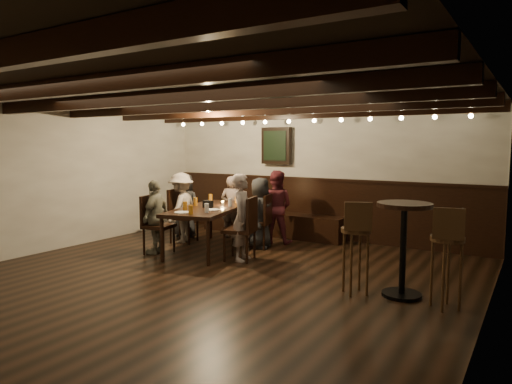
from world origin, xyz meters
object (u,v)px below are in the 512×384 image
Objects in this scene: person_right_far at (243,217)px; person_bench_right at (275,207)px; chair_left_far at (158,236)px; chair_right_far at (241,241)px; bar_stool_left at (356,259)px; person_bench_left at (185,205)px; chair_left_near at (183,226)px; chair_right_near at (258,231)px; person_bench_centre at (232,207)px; dining_table at (209,211)px; person_left_near at (181,208)px; high_top_table at (404,235)px; bar_stool_right at (446,271)px; person_left_far at (156,217)px; person_right_near at (260,213)px.

person_bench_right is at bearing -6.34° from person_right_far.
chair_left_far is 1.44m from chair_right_far.
person_bench_left is at bearing 133.15° from bar_stool_left.
person_bench_left is (-0.28, 0.39, 0.31)m from chair_left_near.
bar_stool_left reaches higher than chair_right_near.
dining_table is at bearing 90.00° from person_bench_centre.
person_bench_centre is (-0.85, 0.40, 0.31)m from chair_right_near.
person_left_near reaches higher than high_top_table.
bar_stool_right is (3.02, -0.56, -0.25)m from person_right_far.
person_bench_centre is 0.94× the size of person_left_near.
dining_table is at bearing 122.00° from chair_left_far.
person_right_far is at bearing 170.90° from high_top_table.
chair_left_far is 0.78× the size of person_bench_left.
person_left_near is at bearing 59.04° from person_right_far.
person_bench_right reaches higher than person_left_far.
bar_stool_right is (4.67, -1.07, 0.12)m from chair_left_near.
bar_stool_right is at bearing 141.78° from person_bench_centre.
chair_right_near is 0.90m from chair_right_far.
person_right_near reaches higher than person_bench_centre.
person_bench_centre reaches higher than chair_left_near.
chair_left_near is 0.79× the size of person_bench_left.
person_left_far is 4.48m from bar_stool_right.
bar_stool_right is at bearing 149.29° from person_bench_left.
chair_left_near is 1.44m from chair_right_near.
person_right_near is at bearing 121.48° from chair_left_far.
chair_left_near is at bearing 156.20° from bar_stool_right.
person_left_far is (-1.20, -1.23, 0.32)m from chair_right_near.
person_bench_centre is at bearing 123.00° from bar_stool_left.
person_left_far reaches higher than high_top_table.
person_bench_left is (-1.09, 0.65, -0.06)m from dining_table.
chair_right_near is 0.98m from person_right_far.
chair_right_near is 0.69× the size of person_right_far.
dining_table is 0.87m from person_right_far.
person_bench_centre reaches higher than chair_right_far.
bar_stool_left is at bearing -120.64° from chair_right_far.
person_left_near is (-0.25, 0.86, 0.34)m from chair_left_far.
person_bench_right is at bearing 129.29° from person_left_far.
person_left_near is at bearing 15.26° from person_bench_right.
chair_left_far is at bearing 179.41° from high_top_table.
person_left_far is (-1.27, -1.72, -0.06)m from person_bench_right.
chair_right_near is 0.61m from person_bench_right.
person_bench_centre is 0.96m from person_left_near.
chair_left_far reaches higher than dining_table.
person_right_near is (0.03, 0.01, 0.32)m from chair_right_near.
chair_left_far is at bearing -148.00° from dining_table.
person_bench_left is at bearing 152.66° from bar_stool_right.
person_bench_right is 1.17× the size of bar_stool_right.
chair_right_far is 1.76m from person_left_near.
person_bench_left is at bearing 9.46° from person_bench_centre.
high_top_table is (2.55, -0.40, 0.43)m from chair_right_far.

